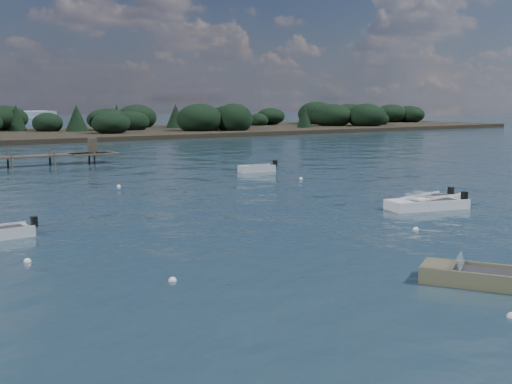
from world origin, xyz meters
TOP-DOWN VIEW (x-y plane):
  - ground at (0.00, 60.00)m, footprint 400.00×400.00m
  - dinghy_mid_white_b at (13.09, 8.71)m, footprint 5.01×2.44m
  - dinghy_mid_white_a at (11.55, 7.65)m, footprint 5.61×3.12m
  - tender_far_grey_b at (14.00, 30.82)m, footprint 3.90×1.84m
  - dinghy_near_olive at (0.67, -5.18)m, footprint 4.19×5.15m
  - buoy_a at (-1.77, -7.84)m, footprint 0.32×0.32m
  - buoy_b at (6.05, 3.44)m, footprint 0.32×0.32m
  - buoy_c at (-12.86, 7.80)m, footprint 0.32×0.32m
  - buoy_d at (18.30, 10.47)m, footprint 0.32×0.32m
  - buoy_e at (-0.80, 28.25)m, footprint 0.32×0.32m
  - buoy_extra_a at (-8.97, 1.78)m, footprint 0.32×0.32m
  - buoy_extra_b at (14.25, 24.25)m, footprint 0.32×0.32m
  - far_headland at (25.00, 100.00)m, footprint 190.00×40.00m

SIDE VIEW (x-z plane):
  - ground at x=0.00m, z-range 0.00..0.00m
  - buoy_a at x=-1.77m, z-range -0.16..0.16m
  - buoy_b at x=6.05m, z-range -0.16..0.16m
  - buoy_c at x=-12.86m, z-range -0.16..0.16m
  - buoy_d at x=18.30m, z-range -0.16..0.16m
  - buoy_e at x=-0.80m, z-range -0.16..0.16m
  - buoy_extra_a at x=-8.97m, z-range -0.16..0.16m
  - buoy_extra_b at x=14.25m, z-range -0.16..0.16m
  - dinghy_mid_white_b at x=13.09m, z-range -0.45..0.77m
  - dinghy_mid_white_a at x=11.55m, z-range -0.48..0.81m
  - dinghy_near_olive at x=0.67m, z-range -0.48..0.82m
  - tender_far_grey_b at x=14.00m, z-range -0.47..0.84m
  - far_headland at x=25.00m, z-range -0.94..4.86m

